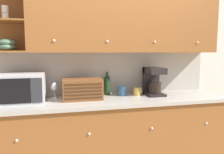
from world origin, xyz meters
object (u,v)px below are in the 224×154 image
object	(u,v)px
wine_bottle	(107,84)
mug	(137,92)
microwave	(21,88)
wine_glass	(54,88)
storage_canister	(122,91)
bread_box	(82,89)
coffee_maker	(153,81)

from	to	relation	value
wine_bottle	mug	bearing A→B (deg)	-21.75
microwave	wine_bottle	world-z (taller)	microwave
wine_glass	storage_canister	xyz separation A→B (m)	(0.83, -0.04, -0.07)
mug	bread_box	bearing A→B (deg)	-175.98
storage_canister	wine_glass	bearing A→B (deg)	176.95
wine_bottle	coffee_maker	bearing A→B (deg)	-14.90
wine_bottle	mug	distance (m)	0.40
wine_glass	coffee_maker	xyz separation A→B (m)	(1.23, -0.10, 0.06)
wine_glass	coffee_maker	bearing A→B (deg)	-4.57
microwave	mug	size ratio (longest dim) A/B	4.76
mug	wine_glass	bearing A→B (deg)	174.97
bread_box	mug	bearing A→B (deg)	4.02
wine_bottle	coffee_maker	distance (m)	0.60
wine_glass	storage_canister	size ratio (longest dim) A/B	1.46
wine_bottle	microwave	bearing A→B (deg)	-168.17
microwave	coffee_maker	size ratio (longest dim) A/B	1.40
wine_bottle	coffee_maker	xyz separation A→B (m)	(0.57, -0.15, 0.05)
mug	coffee_maker	bearing A→B (deg)	-2.33
mug	coffee_maker	size ratio (longest dim) A/B	0.29
microwave	wine_glass	bearing A→B (deg)	24.20
bread_box	mug	distance (m)	0.71
wine_glass	bread_box	size ratio (longest dim) A/B	0.41
microwave	wine_bottle	bearing A→B (deg)	11.83
coffee_maker	microwave	bearing A→B (deg)	-177.92
wine_glass	wine_bottle	xyz separation A→B (m)	(0.66, 0.05, 0.01)
wine_glass	bread_box	bearing A→B (deg)	-23.80
bread_box	storage_canister	bearing A→B (deg)	10.53
wine_bottle	mug	xyz separation A→B (m)	(0.36, -0.14, -0.08)
storage_canister	wine_bottle	bearing A→B (deg)	149.95
storage_canister	bread_box	bearing A→B (deg)	-169.47
microwave	coffee_maker	bearing A→B (deg)	2.08
wine_glass	mug	bearing A→B (deg)	-5.03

